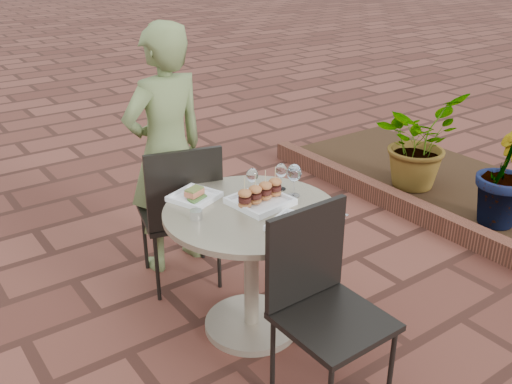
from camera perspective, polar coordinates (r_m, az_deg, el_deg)
ground at (r=3.50m, az=0.11°, el=-10.60°), size 60.00×60.00×0.00m
cafe_table at (r=3.01m, az=-0.47°, el=-5.98°), size 0.90×0.90×0.73m
chair_far at (r=3.37m, az=-7.44°, el=-1.38°), size 0.54×0.54×0.93m
chair_near at (r=2.59m, az=6.46°, el=-9.97°), size 0.45×0.45×0.93m
diner at (r=3.56m, az=-8.93°, el=4.05°), size 0.61×0.44×1.57m
plate_salmon at (r=3.02m, az=-6.15°, el=-0.39°), size 0.29×0.29×0.06m
plate_sliders at (r=2.93m, az=0.43°, el=-0.44°), size 0.31×0.31×0.18m
plate_tuna at (r=2.72m, az=3.99°, el=-3.27°), size 0.30×0.30×0.03m
wine_glass_right at (r=3.00m, az=3.84°, el=1.83°), size 0.08×0.08×0.18m
wine_glass_mid at (r=3.01m, az=-0.38°, el=1.62°), size 0.07×0.07×0.15m
wine_glass_far at (r=3.08m, az=2.55°, el=2.10°), size 0.06×0.06×0.15m
steel_ramekin at (r=2.80m, az=-6.01°, el=-2.27°), size 0.06×0.06×0.05m
cutlery_set at (r=2.89m, az=7.33°, el=-1.91°), size 0.12×0.23×0.00m
planter_curb at (r=4.62m, az=14.19°, el=-1.09°), size 0.12×3.00×0.15m
mulch_bed at (r=5.15m, az=19.26°, el=0.44°), size 1.30×3.00×0.06m
potted_plant_a at (r=4.89m, az=15.83°, el=4.97°), size 0.83×0.76×0.79m
potted_plant_b at (r=4.43m, az=23.79°, el=2.21°), size 0.57×0.52×0.85m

